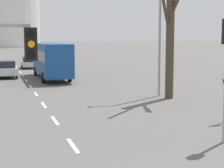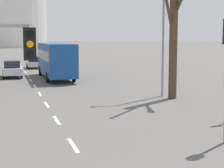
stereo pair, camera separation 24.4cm
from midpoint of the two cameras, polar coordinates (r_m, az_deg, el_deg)
lane_stripe_1 at (r=14.43m, az=-5.46°, el=-9.27°), size 0.16×2.00×0.01m
lane_stripe_2 at (r=18.73m, az=-8.04°, el=-5.48°), size 0.16×2.00×0.01m
lane_stripe_3 at (r=23.11m, az=-9.63°, el=-3.11°), size 0.16×2.00×0.01m
lane_stripe_4 at (r=27.53m, az=-10.71°, el=-1.50°), size 0.16×2.00×0.01m
lane_stripe_5 at (r=31.97m, az=-11.49°, el=-0.33°), size 0.16×2.00×0.01m
lane_stripe_6 at (r=36.43m, az=-12.07°, el=0.55°), size 0.16×2.00×0.01m
lane_stripe_7 at (r=40.89m, az=-12.53°, el=1.24°), size 0.16×2.00×0.01m
lane_stripe_8 at (r=45.36m, az=-12.90°, el=1.80°), size 0.16×2.00×0.01m
lane_stripe_9 at (r=49.84m, az=-13.21°, el=2.25°), size 0.16×2.00×0.01m
lane_stripe_10 at (r=54.32m, az=-13.46°, el=2.63°), size 0.16×2.00×0.01m
lane_stripe_11 at (r=58.81m, az=-13.67°, el=2.95°), size 0.16×2.00×0.01m
lane_stripe_12 at (r=63.29m, az=-13.86°, el=3.23°), size 0.16×2.00×0.01m
traffic_signal_near_left at (r=11.29m, az=-16.01°, el=4.02°), size 1.65×0.34×4.65m
street_lamp_right at (r=25.94m, az=7.54°, el=10.06°), size 1.78×0.36×9.01m
sedan_near_left at (r=39.45m, az=-14.82°, el=2.23°), size 1.90×4.41×1.72m
sedan_near_right at (r=50.57m, az=-11.65°, el=3.24°), size 1.90×4.02×1.57m
city_bus at (r=37.38m, az=-8.39°, el=3.94°), size 2.66×10.80×3.48m
bare_tree_right_near at (r=25.01m, az=9.73°, el=8.45°), size 3.53×2.89×9.29m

